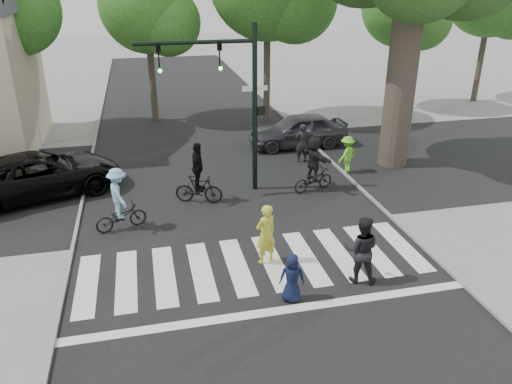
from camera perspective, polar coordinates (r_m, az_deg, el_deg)
ground at (r=13.28m, az=0.84°, el=-10.45°), size 120.00×120.00×0.00m
road_stem at (r=17.55m, az=-3.07°, el=-1.47°), size 10.00×70.00×0.01m
road_cross at (r=20.27m, az=-4.58°, el=2.05°), size 70.00×10.00×0.01m
curb_left at (r=17.48m, az=-19.60°, el=-2.84°), size 0.10×70.00×0.10m
curb_right at (r=18.97m, az=12.11°, el=0.15°), size 0.10×70.00×0.10m
crosswalk at (r=13.81m, az=0.18°, el=-8.93°), size 10.00×3.85×0.01m
traffic_signal at (r=17.49m, az=-2.90°, el=11.94°), size 4.45×0.29×6.00m
bg_tree_2 at (r=27.35m, az=-11.83°, el=19.71°), size 5.04×4.80×8.40m
bg_tree_4 at (r=30.71m, az=16.97°, el=19.34°), size 4.83×4.60×8.15m
pedestrian_woman at (r=13.76m, az=1.12°, el=-4.84°), size 0.75×0.63×1.76m
pedestrian_child at (r=12.37m, az=4.14°, el=-9.77°), size 0.71×0.56×1.28m
pedestrian_adult at (r=13.21m, az=11.96°, el=-6.47°), size 1.11×1.01×1.86m
cyclist_left at (r=16.10m, az=-15.34°, el=-1.28°), size 1.71×1.18×2.05m
cyclist_mid at (r=17.48m, az=-6.62°, el=1.53°), size 1.75×1.11×2.21m
cyclist_right at (r=18.46m, az=6.63°, el=2.86°), size 1.75×1.62×2.10m
car_suv at (r=19.65m, az=-23.51°, el=1.83°), size 6.26×4.43×1.59m
car_grey at (r=23.43m, az=4.84°, el=7.05°), size 4.60×1.90×1.56m
bystander_hivis at (r=20.51m, az=10.36°, el=4.25°), size 1.13×1.00×1.52m
bystander_dark at (r=21.42m, az=5.29°, el=5.60°), size 0.61×0.40×1.68m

